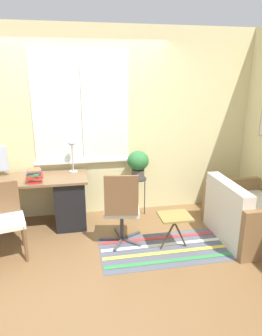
{
  "coord_description": "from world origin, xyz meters",
  "views": [
    {
      "loc": [
        -0.07,
        -3.65,
        2.02
      ],
      "look_at": [
        0.65,
        0.15,
        0.84
      ],
      "focal_mm": 32.0,
      "sensor_mm": 36.0,
      "label": 1
    }
  ],
  "objects_px": {
    "mouse": "(0,184)",
    "plant_stand": "(138,183)",
    "potted_plant": "(138,163)",
    "office_chair_swivel": "(122,208)",
    "couch_loveseat": "(247,217)",
    "book_stack": "(35,176)",
    "desk_lamp": "(72,152)",
    "desk_chair_wooden": "(4,218)",
    "folding_stool": "(175,219)"
  },
  "relations": [
    {
      "from": "mouse",
      "to": "plant_stand",
      "type": "xyz_separation_m",
      "value": [
        1.83,
        0.32,
        -0.22
      ]
    },
    {
      "from": "mouse",
      "to": "potted_plant",
      "type": "distance_m",
      "value": 1.86
    },
    {
      "from": "office_chair_swivel",
      "to": "potted_plant",
      "type": "relative_size",
      "value": 2.34
    },
    {
      "from": "mouse",
      "to": "couch_loveseat",
      "type": "distance_m",
      "value": 3.19
    },
    {
      "from": "book_stack",
      "to": "couch_loveseat",
      "type": "height_order",
      "value": "book_stack"
    },
    {
      "from": "mouse",
      "to": "desk_lamp",
      "type": "bearing_deg",
      "value": 22.62
    },
    {
      "from": "desk_chair_wooden",
      "to": "desk_lamp",
      "type": "bearing_deg",
      "value": 32.36
    },
    {
      "from": "folding_stool",
      "to": "book_stack",
      "type": "bearing_deg",
      "value": 157.59
    },
    {
      "from": "office_chair_swivel",
      "to": "potted_plant",
      "type": "distance_m",
      "value": 0.92
    },
    {
      "from": "desk_lamp",
      "to": "potted_plant",
      "type": "distance_m",
      "value": 0.95
    },
    {
      "from": "mouse",
      "to": "plant_stand",
      "type": "bearing_deg",
      "value": 9.79
    },
    {
      "from": "desk_lamp",
      "to": "potted_plant",
      "type": "relative_size",
      "value": 1.1
    },
    {
      "from": "book_stack",
      "to": "plant_stand",
      "type": "relative_size",
      "value": 0.38
    },
    {
      "from": "mouse",
      "to": "book_stack",
      "type": "height_order",
      "value": "book_stack"
    },
    {
      "from": "desk_chair_wooden",
      "to": "office_chair_swivel",
      "type": "relative_size",
      "value": 0.9
    },
    {
      "from": "plant_stand",
      "to": "book_stack",
      "type": "bearing_deg",
      "value": -167.69
    },
    {
      "from": "desk_lamp",
      "to": "book_stack",
      "type": "xyz_separation_m",
      "value": [
        -0.48,
        -0.37,
        -0.2
      ]
    },
    {
      "from": "mouse",
      "to": "desk_lamp",
      "type": "distance_m",
      "value": 1.02
    },
    {
      "from": "book_stack",
      "to": "office_chair_swivel",
      "type": "relative_size",
      "value": 0.23
    },
    {
      "from": "office_chair_swivel",
      "to": "folding_stool",
      "type": "distance_m",
      "value": 0.65
    },
    {
      "from": "desk_lamp",
      "to": "potted_plant",
      "type": "xyz_separation_m",
      "value": [
        0.93,
        -0.06,
        -0.19
      ]
    },
    {
      "from": "mouse",
      "to": "potted_plant",
      "type": "xyz_separation_m",
      "value": [
        1.83,
        0.32,
        0.09
      ]
    },
    {
      "from": "desk_lamp",
      "to": "book_stack",
      "type": "relative_size",
      "value": 2.01
    },
    {
      "from": "couch_loveseat",
      "to": "plant_stand",
      "type": "distance_m",
      "value": 1.57
    },
    {
      "from": "office_chair_swivel",
      "to": "plant_stand",
      "type": "relative_size",
      "value": 1.62
    },
    {
      "from": "desk_chair_wooden",
      "to": "potted_plant",
      "type": "height_order",
      "value": "potted_plant"
    },
    {
      "from": "office_chair_swivel",
      "to": "couch_loveseat",
      "type": "xyz_separation_m",
      "value": [
        1.63,
        -0.13,
        -0.21
      ]
    },
    {
      "from": "couch_loveseat",
      "to": "plant_stand",
      "type": "xyz_separation_m",
      "value": [
        -1.26,
        0.9,
        0.24
      ]
    },
    {
      "from": "couch_loveseat",
      "to": "office_chair_swivel",
      "type": "bearing_deg",
      "value": 85.52
    },
    {
      "from": "mouse",
      "to": "plant_stand",
      "type": "height_order",
      "value": "mouse"
    },
    {
      "from": "potted_plant",
      "to": "office_chair_swivel",
      "type": "bearing_deg",
      "value": -115.35
    },
    {
      "from": "plant_stand",
      "to": "potted_plant",
      "type": "relative_size",
      "value": 1.44
    },
    {
      "from": "office_chair_swivel",
      "to": "plant_stand",
      "type": "xyz_separation_m",
      "value": [
        0.37,
        0.77,
        0.03
      ]
    },
    {
      "from": "desk_chair_wooden",
      "to": "couch_loveseat",
      "type": "xyz_separation_m",
      "value": [
        2.99,
        -0.14,
        -0.2
      ]
    },
    {
      "from": "book_stack",
      "to": "office_chair_swivel",
      "type": "height_order",
      "value": "office_chair_swivel"
    },
    {
      "from": "potted_plant",
      "to": "mouse",
      "type": "bearing_deg",
      "value": -170.21
    },
    {
      "from": "potted_plant",
      "to": "desk_chair_wooden",
      "type": "bearing_deg",
      "value": -156.18
    },
    {
      "from": "couch_loveseat",
      "to": "folding_stool",
      "type": "relative_size",
      "value": 2.51
    },
    {
      "from": "mouse",
      "to": "desk_chair_wooden",
      "type": "relative_size",
      "value": 0.07
    },
    {
      "from": "potted_plant",
      "to": "folding_stool",
      "type": "height_order",
      "value": "potted_plant"
    },
    {
      "from": "plant_stand",
      "to": "potted_plant",
      "type": "height_order",
      "value": "potted_plant"
    },
    {
      "from": "book_stack",
      "to": "desk_chair_wooden",
      "type": "bearing_deg",
      "value": -124.59
    },
    {
      "from": "mouse",
      "to": "book_stack",
      "type": "xyz_separation_m",
      "value": [
        0.42,
        0.01,
        0.08
      ]
    },
    {
      "from": "plant_stand",
      "to": "mouse",
      "type": "bearing_deg",
      "value": -170.21
    },
    {
      "from": "plant_stand",
      "to": "office_chair_swivel",
      "type": "bearing_deg",
      "value": -115.35
    },
    {
      "from": "book_stack",
      "to": "potted_plant",
      "type": "height_order",
      "value": "potted_plant"
    },
    {
      "from": "mouse",
      "to": "office_chair_swivel",
      "type": "height_order",
      "value": "office_chair_swivel"
    },
    {
      "from": "plant_stand",
      "to": "folding_stool",
      "type": "relative_size",
      "value": 1.33
    },
    {
      "from": "potted_plant",
      "to": "folding_stool",
      "type": "xyz_separation_m",
      "value": [
        0.24,
        -0.99,
        -0.43
      ]
    },
    {
      "from": "desk_chair_wooden",
      "to": "folding_stool",
      "type": "height_order",
      "value": "desk_chair_wooden"
    }
  ]
}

